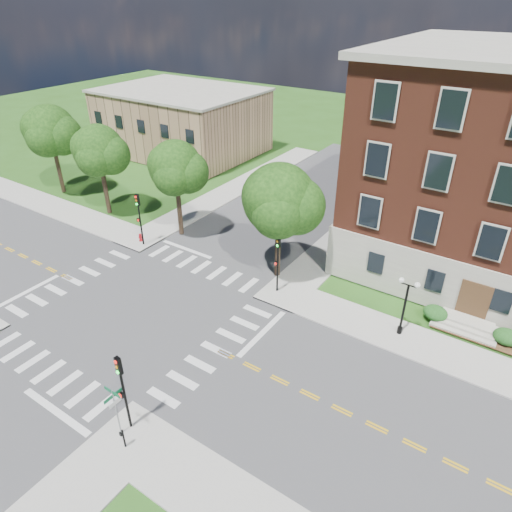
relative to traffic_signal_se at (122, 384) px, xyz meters
The scene contains 19 objects.
ground 10.70m from the traffic_signal_se, 134.84° to the left, with size 160.00×160.00×0.00m, color #274F16.
road_ew 10.70m from the traffic_signal_se, 134.84° to the left, with size 90.00×12.00×0.01m, color #3D3D3F.
road_ns 10.69m from the traffic_signal_se, 134.84° to the left, with size 12.00×90.00×0.01m, color #3D3D3F.
sidewalk_ne 24.25m from the traffic_signal_se, 70.13° to the left, with size 34.00×34.00×0.12m.
sidewalk_nw 32.11m from the traffic_signal_se, 134.95° to the left, with size 34.00×34.00×0.12m.
crosswalk_east 7.91m from the traffic_signal_se, 90.01° to the left, with size 2.20×10.20×0.02m, color silver, non-canonical shape.
stop_bar_east 10.84m from the traffic_signal_se, 81.12° to the left, with size 0.40×5.50×0.00m, color silver.
secondary_building 47.34m from the traffic_signal_se, 128.10° to the left, with size 20.40×15.40×8.30m.
tree_a 35.57m from the traffic_signal_se, 149.18° to the left, with size 5.39×5.39×9.65m.
tree_b 28.01m from the traffic_signal_se, 141.53° to the left, with size 4.84×4.84×8.99m.
tree_c 22.11m from the traffic_signal_se, 124.85° to the left, with size 4.66×4.66×8.86m.
tree_d 17.28m from the traffic_signal_se, 94.45° to the left, with size 5.42×5.42×9.27m.
traffic_signal_se is the anchor object (origin of this frame).
traffic_signal_ne 14.92m from the traffic_signal_se, 90.50° to the left, with size 0.38×0.45×4.80m.
traffic_signal_nw 20.06m from the traffic_signal_se, 133.98° to the left, with size 0.37×0.44×4.80m.
twin_lamp_west 17.87m from the traffic_signal_se, 58.75° to the left, with size 1.36×0.36×4.23m.
street_sign_pole 1.06m from the traffic_signal_se, 96.05° to the right, with size 1.10×1.10×3.10m.
push_button_post 2.70m from the traffic_signal_se, 55.43° to the right, with size 0.14×0.21×1.20m.
fire_hydrant 20.91m from the traffic_signal_se, 134.66° to the left, with size 0.35×0.35×0.75m.
Camera 1 is at (21.67, -16.95, 20.08)m, focal length 32.00 mm.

